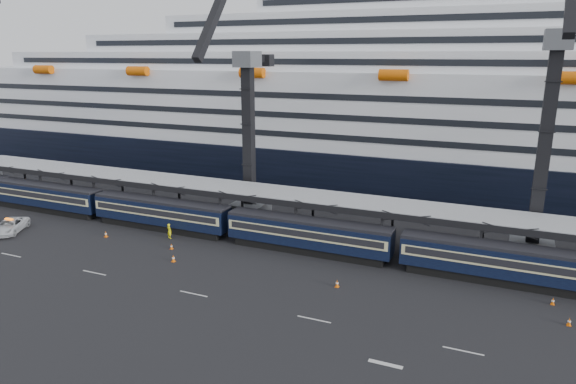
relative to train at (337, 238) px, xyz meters
name	(u,v)px	position (x,y,z in m)	size (l,w,h in m)	color
ground	(351,303)	(4.65, -10.00, -2.20)	(260.00, 260.00, 0.00)	black
lane_markings	(436,354)	(12.80, -15.23, -2.19)	(111.00, 4.27, 0.02)	beige
train	(337,238)	(0.00, 0.00, 0.00)	(133.05, 3.00, 4.05)	black
canopy	(388,206)	(4.65, 4.00, 3.05)	(130.00, 6.25, 5.53)	gray
cruise_ship	(428,113)	(3.57, 35.99, 10.14)	(214.09, 28.84, 34.00)	black
crane_dark_near	(247,131)	(-15.35, 8.59, 9.73)	(4.50, 17.75, 35.08)	#4C4E53
crane_dark_mid	(546,138)	(19.65, 7.59, 11.16)	(4.50, 18.24, 39.64)	#4C4E53
pickup_truck	(10,226)	(-40.05, -8.61, -1.37)	(2.74, 5.95, 1.65)	silver
worker	(169,231)	(-20.38, -2.50, -1.27)	(0.68, 0.45, 1.86)	#F6F10C
traffic_cone_a	(106,234)	(-27.83, -5.20, -1.82)	(0.39, 0.39, 0.77)	#E25C07
traffic_cone_b	(171,246)	(-18.05, -5.38, -1.86)	(0.34, 0.34, 0.68)	#E25C07
traffic_cone_c	(173,258)	(-15.66, -8.35, -1.80)	(0.40, 0.40, 0.81)	#E25C07
traffic_cone_d	(337,283)	(2.48, -7.29, -1.82)	(0.39, 0.39, 0.77)	#E25C07
traffic_cone_e	(569,322)	(22.29, -6.60, -1.85)	(0.36, 0.36, 0.71)	#E25C07
traffic_cone_f	(553,301)	(21.28, -3.04, -1.87)	(0.34, 0.34, 0.68)	#E25C07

